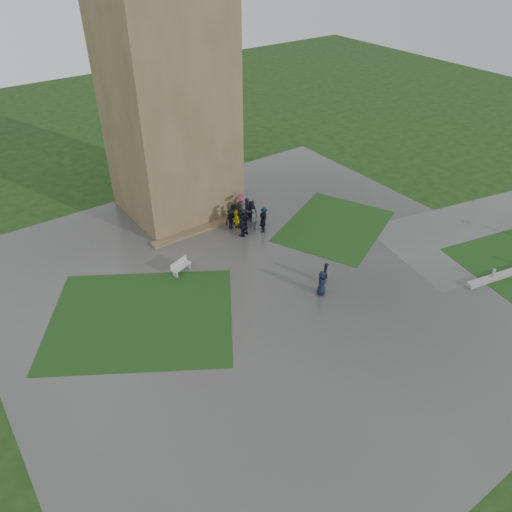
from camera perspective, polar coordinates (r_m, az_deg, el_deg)
ground at (r=32.11m, az=3.98°, el=-4.99°), size 120.00×120.00×0.00m
plaza at (r=33.31m, az=1.81°, el=-3.20°), size 34.00×34.00×0.02m
lawn_inset_left at (r=31.51m, az=-12.96°, el=-6.82°), size 14.10×13.46×0.01m
lawn_inset_right at (r=39.87m, az=8.97°, el=3.40°), size 11.12×10.15×0.01m
tower at (r=39.12m, az=-10.06°, el=17.16°), size 8.00×8.00×18.00m
tower_plinth at (r=39.18m, az=-5.82°, el=3.24°), size 9.00×0.80×0.22m
bench at (r=34.47m, az=-8.62°, el=-1.15°), size 1.66×0.99×0.92m
visitor_cluster at (r=38.75m, az=-1.09°, el=4.71°), size 3.53×3.81×2.52m
pedestrian_mid at (r=32.22m, az=7.52°, el=-3.07°), size 1.02×0.98×1.72m
pedestrian_near at (r=33.26m, az=7.90°, el=-1.95°), size 0.65×0.65×1.53m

